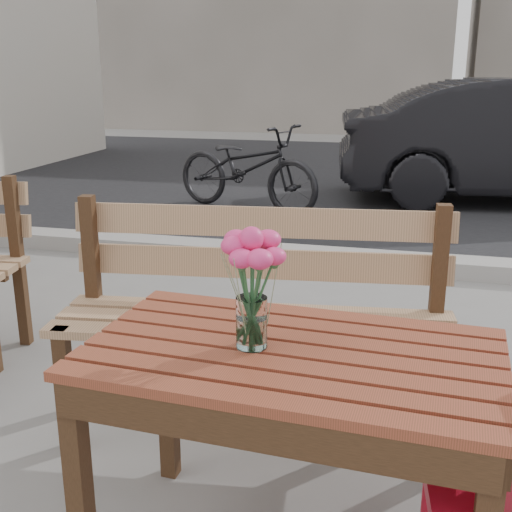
{
  "coord_description": "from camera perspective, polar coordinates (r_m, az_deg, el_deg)",
  "views": [
    {
      "loc": [
        0.39,
        -1.55,
        1.44
      ],
      "look_at": [
        -0.01,
        0.06,
        0.94
      ],
      "focal_mm": 45.0,
      "sensor_mm": 36.0,
      "label": 1
    }
  ],
  "objects": [
    {
      "name": "street",
      "position": [
        6.78,
        10.38,
        4.34
      ],
      "size": [
        30.0,
        8.12,
        0.12
      ],
      "color": "black",
      "rests_on": "ground"
    },
    {
      "name": "bicycle",
      "position": [
        6.58,
        -0.85,
        7.9
      ],
      "size": [
        1.78,
        1.13,
        0.88
      ],
      "primitive_type": "imported",
      "rotation": [
        0.0,
        0.0,
        1.22
      ],
      "color": "black",
      "rests_on": "ground"
    },
    {
      "name": "main_table",
      "position": [
        1.82,
        3.12,
        -11.53
      ],
      "size": [
        1.16,
        0.73,
        0.69
      ],
      "rotation": [
        0.0,
        0.0,
        -0.06
      ],
      "color": "brown",
      "rests_on": "ground"
    },
    {
      "name": "main_vase",
      "position": [
        1.7,
        -0.41,
        -1.6
      ],
      "size": [
        0.18,
        0.18,
        0.34
      ],
      "color": "white",
      "rests_on": "main_table"
    },
    {
      "name": "main_bench",
      "position": [
        2.52,
        0.1,
        -3.27
      ],
      "size": [
        1.58,
        0.64,
        0.95
      ],
      "rotation": [
        0.0,
        0.0,
        0.12
      ],
      "color": "#9B7450",
      "rests_on": "ground"
    }
  ]
}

